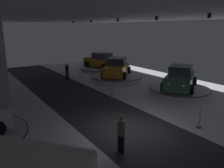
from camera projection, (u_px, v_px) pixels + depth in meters
ground at (130, 130)px, 10.98m from camera, size 24.00×44.00×0.06m
ceiling_with_spotlights at (133, 10)px, 9.63m from camera, size 24.00×44.00×0.39m
display_platform_mid_right at (179, 90)px, 17.20m from camera, size 4.57×4.57×0.34m
display_car_mid_right at (180, 78)px, 17.00m from camera, size 4.51×3.78×1.71m
display_platform_deep_right at (101, 69)px, 26.13m from camera, size 4.87×4.87×0.35m
display_car_deep_right at (101, 61)px, 25.89m from camera, size 2.97×4.50×1.71m
display_platform_far_right at (117, 77)px, 21.62m from camera, size 4.84×4.84×0.34m
display_car_far_right at (117, 68)px, 21.43m from camera, size 4.27×4.22×1.71m
visitor_walking_near at (121, 131)px, 8.74m from camera, size 0.32×0.32×1.59m
visitor_walking_far at (67, 71)px, 21.14m from camera, size 0.32×0.32×1.59m
stanchion_a at (112, 89)px, 16.69m from camera, size 0.28×0.28×1.01m
stanchion_b at (199, 121)px, 11.10m from camera, size 0.28×0.28×1.01m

